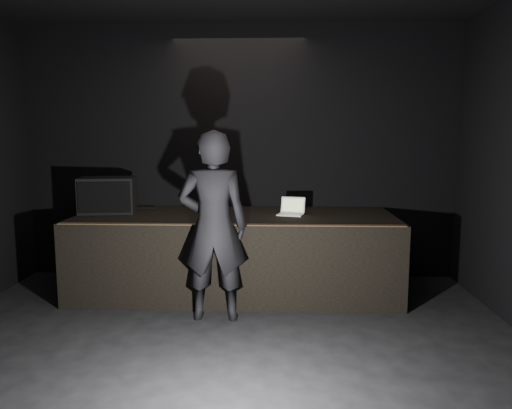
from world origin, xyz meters
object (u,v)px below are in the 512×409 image
object	(u,v)px
beer_can	(213,211)
stage_riser	(235,253)
person	(213,226)
laptop	(292,210)
stage_monitor	(108,195)

from	to	relation	value
beer_can	stage_riser	bearing A→B (deg)	33.42
beer_can	person	world-z (taller)	person
person	beer_can	bearing A→B (deg)	-85.29
stage_riser	laptop	distance (m)	0.91
stage_riser	beer_can	distance (m)	0.65
stage_monitor	person	size ratio (longest dim) A/B	0.37
stage_riser	stage_monitor	bearing A→B (deg)	175.61
stage_monitor	beer_can	bearing A→B (deg)	-20.73
stage_monitor	beer_can	xyz separation A→B (m)	(1.41, -0.30, -0.15)
laptop	person	world-z (taller)	person
laptop	stage_monitor	bearing A→B (deg)	-166.45
stage_monitor	person	bearing A→B (deg)	-44.26
laptop	beer_can	bearing A→B (deg)	-151.49
stage_riser	laptop	world-z (taller)	laptop
beer_can	stage_monitor	bearing A→B (deg)	167.97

